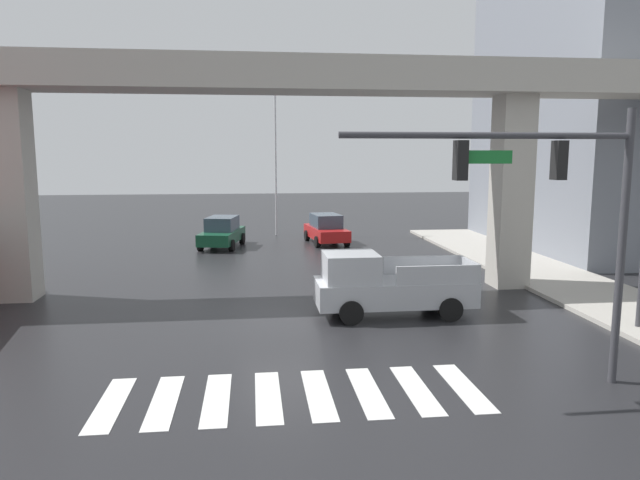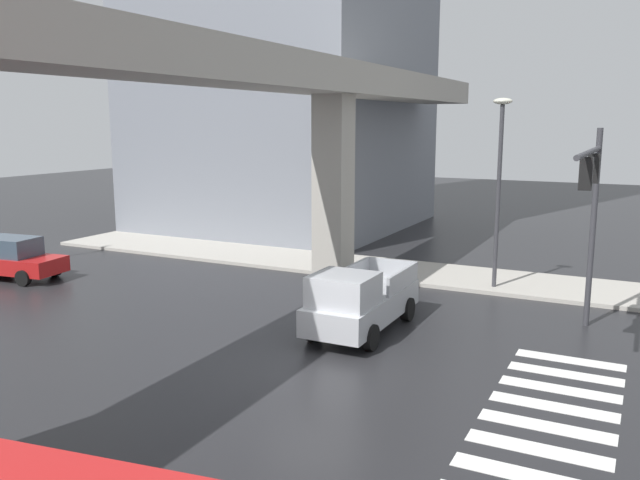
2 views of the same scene
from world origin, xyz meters
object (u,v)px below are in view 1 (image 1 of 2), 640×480
Objects in this scene: sedan_red at (326,229)px; traffic_signal_mast at (552,193)px; pickup_truck at (385,286)px; sedan_dark_green at (222,232)px; flagpole at (277,137)px.

traffic_signal_mast is at bearing -84.30° from sedan_red.
sedan_red is 22.12m from traffic_signal_mast.
pickup_truck is 7.36m from traffic_signal_mast.
pickup_truck reaches higher than sedan_dark_green.
pickup_truck is at bearing -90.21° from sedan_red.
pickup_truck is 1.14× the size of sedan_red.
sedan_dark_green is at bearing -173.25° from sedan_red.
sedan_dark_green is 6.04m from sedan_red.
traffic_signal_mast is (8.16, -21.02, 3.53)m from sedan_dark_green.
flagpole reaches higher than sedan_dark_green.
sedan_dark_green is at bearing 111.22° from traffic_signal_mast.
sedan_dark_green is at bearing -125.29° from flagpole.
sedan_dark_green is 22.82m from traffic_signal_mast.
sedan_red is 0.69× the size of traffic_signal_mast.
pickup_truck reaches higher than sedan_red.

